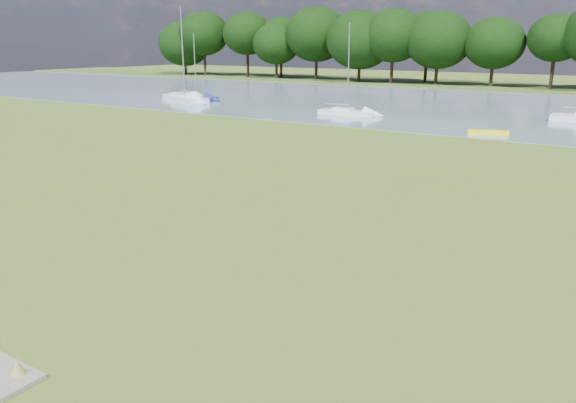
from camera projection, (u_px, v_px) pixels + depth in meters
The scene contains 8 objects.
ground at pixel (289, 212), 22.53m from camera, with size 220.00×220.00×0.00m, color brown.
river at pixel (514, 110), 56.47m from camera, with size 220.00×40.00×0.10m, color slate.
far_bank at pixel (559, 89), 80.72m from camera, with size 220.00×20.00×0.40m, color #4C6626.
kayak at pixel (488, 132), 41.15m from camera, with size 2.86×0.67×0.29m, color #F2EC0D.
tree_line at pixel (465, 37), 82.23m from camera, with size 117.76×9.97×12.07m.
sailboat_1 at pixel (184, 96), 64.03m from camera, with size 8.28×5.27×10.30m.
sailboat_2 at pixel (347, 111), 51.88m from camera, with size 5.48×1.83×8.19m.
sailboat_4 at pixel (196, 97), 64.95m from camera, with size 5.37×1.58×7.41m.
Camera 1 is at (11.64, -18.13, 6.60)m, focal length 35.00 mm.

